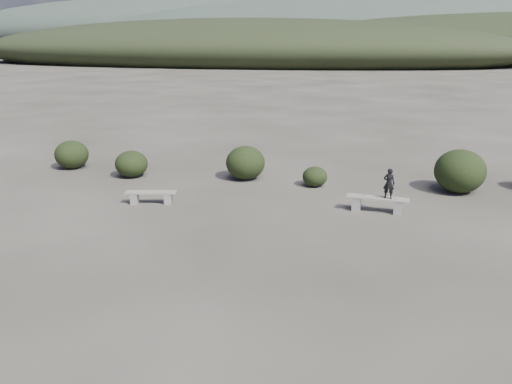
# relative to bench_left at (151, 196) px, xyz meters

# --- Properties ---
(ground) EXTENTS (1200.00, 1200.00, 0.00)m
(ground) POSITION_rel_bench_left_xyz_m (3.49, -4.99, -0.24)
(ground) COLOR #322D26
(ground) RESTS_ON ground
(bench_left) EXTENTS (1.63, 0.69, 0.40)m
(bench_left) POSITION_rel_bench_left_xyz_m (0.00, 0.00, 0.00)
(bench_left) COLOR slate
(bench_left) RESTS_ON ground
(bench_right) EXTENTS (1.86, 0.49, 0.46)m
(bench_right) POSITION_rel_bench_left_xyz_m (6.93, 0.84, 0.04)
(bench_right) COLOR slate
(bench_right) RESTS_ON ground
(seated_person) EXTENTS (0.37, 0.27, 0.92)m
(seated_person) POSITION_rel_bench_left_xyz_m (7.22, 0.82, 0.68)
(seated_person) COLOR black
(seated_person) RESTS_ON bench_right
(shrub_a) EXTENTS (1.21, 1.21, 0.99)m
(shrub_a) POSITION_rel_bench_left_xyz_m (-2.07, 2.80, 0.25)
(shrub_a) COLOR black
(shrub_a) RESTS_ON ground
(shrub_b) EXTENTS (1.44, 1.44, 1.24)m
(shrub_b) POSITION_rel_bench_left_xyz_m (2.17, 3.49, 0.38)
(shrub_b) COLOR black
(shrub_b) RESTS_ON ground
(shrub_c) EXTENTS (0.87, 0.87, 0.70)m
(shrub_c) POSITION_rel_bench_left_xyz_m (4.78, 3.13, 0.11)
(shrub_c) COLOR black
(shrub_c) RESTS_ON ground
(shrub_d) EXTENTS (1.67, 1.67, 1.47)m
(shrub_d) POSITION_rel_bench_left_xyz_m (9.60, 3.55, 0.49)
(shrub_d) COLOR black
(shrub_d) RESTS_ON ground
(shrub_f) EXTENTS (1.32, 1.32, 1.11)m
(shrub_f) POSITION_rel_bench_left_xyz_m (-4.99, 3.45, 0.32)
(shrub_f) COLOR black
(shrub_f) RESTS_ON ground
(mountain_ridges) EXTENTS (500.00, 400.00, 56.00)m
(mountain_ridges) POSITION_rel_bench_left_xyz_m (-3.99, 334.07, 10.59)
(mountain_ridges) COLOR black
(mountain_ridges) RESTS_ON ground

